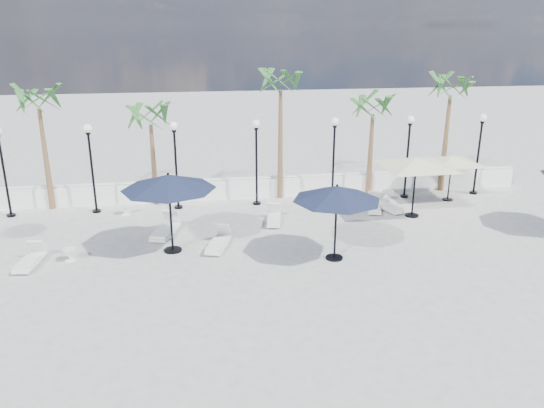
{
  "coord_description": "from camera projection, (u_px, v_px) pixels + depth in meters",
  "views": [
    {
      "loc": [
        -2.77,
        -16.05,
        7.69
      ],
      "look_at": [
        0.01,
        2.04,
        1.5
      ],
      "focal_mm": 35.0,
      "sensor_mm": 36.0,
      "label": 1
    }
  ],
  "objects": [
    {
      "name": "palm_4",
      "position": [
        451.0,
        93.0,
        24.53
      ],
      "size": [
        2.6,
        2.6,
        5.7
      ],
      "color": "brown",
      "rests_on": "ground"
    },
    {
      "name": "lamppost_4",
      "position": [
        334.0,
        148.0,
        23.68
      ],
      "size": [
        0.36,
        0.36,
        3.84
      ],
      "color": "black",
      "rests_on": "ground"
    },
    {
      "name": "side_table_2",
      "position": [
        388.0,
        195.0,
        24.2
      ],
      "size": [
        0.54,
        0.54,
        0.52
      ],
      "color": "silver",
      "rests_on": "ground"
    },
    {
      "name": "side_table_1",
      "position": [
        125.0,
        209.0,
        22.58
      ],
      "size": [
        0.45,
        0.45,
        0.44
      ],
      "color": "silver",
      "rests_on": "ground"
    },
    {
      "name": "lamppost_0",
      "position": [
        2.0,
        159.0,
        21.67
      ],
      "size": [
        0.36,
        0.36,
        3.84
      ],
      "color": "black",
      "rests_on": "ground"
    },
    {
      "name": "palm_1",
      "position": [
        150.0,
        121.0,
        22.87
      ],
      "size": [
        2.6,
        2.6,
        4.7
      ],
      "color": "brown",
      "rests_on": "ground"
    },
    {
      "name": "parasol_navy_mid",
      "position": [
        337.0,
        194.0,
        17.64
      ],
      "size": [
        3.0,
        3.0,
        2.69
      ],
      "color": "black",
      "rests_on": "ground"
    },
    {
      "name": "lounger_1",
      "position": [
        166.0,
        229.0,
        20.35
      ],
      "size": [
        1.17,
        2.05,
        0.73
      ],
      "rotation": [
        0.0,
        0.0,
        -0.3
      ],
      "color": "silver",
      "rests_on": "ground"
    },
    {
      "name": "lamppost_5",
      "position": [
        408.0,
        145.0,
        24.18
      ],
      "size": [
        0.36,
        0.36,
        3.84
      ],
      "color": "black",
      "rests_on": "ground"
    },
    {
      "name": "lounger_5",
      "position": [
        274.0,
        218.0,
        21.66
      ],
      "size": [
        0.82,
        1.71,
        0.62
      ],
      "rotation": [
        0.0,
        0.0,
        -0.18
      ],
      "color": "silver",
      "rests_on": "ground"
    },
    {
      "name": "lamppost_3",
      "position": [
        256.0,
        150.0,
        23.18
      ],
      "size": [
        0.36,
        0.36,
        3.84
      ],
      "color": "black",
      "rests_on": "ground"
    },
    {
      "name": "lounger_6",
      "position": [
        374.0,
        206.0,
        23.12
      ],
      "size": [
        1.0,
        1.78,
        0.63
      ],
      "rotation": [
        0.0,
        0.0,
        -0.29
      ],
      "color": "silver",
      "rests_on": "ground"
    },
    {
      "name": "balustrade",
      "position": [
        254.0,
        188.0,
        24.76
      ],
      "size": [
        26.0,
        0.3,
        1.01
      ],
      "color": "white",
      "rests_on": "ground"
    },
    {
      "name": "palm_3",
      "position": [
        373.0,
        111.0,
        24.25
      ],
      "size": [
        2.6,
        2.6,
        4.9
      ],
      "color": "brown",
      "rests_on": "ground"
    },
    {
      "name": "lamppost_6",
      "position": [
        480.0,
        143.0,
        24.69
      ],
      "size": [
        0.36,
        0.36,
        3.84
      ],
      "color": "black",
      "rests_on": "ground"
    },
    {
      "name": "palm_2",
      "position": [
        281.0,
        87.0,
        23.26
      ],
      "size": [
        2.6,
        2.6,
        6.1
      ],
      "color": "brown",
      "rests_on": "ground"
    },
    {
      "name": "parasol_cream_sq_a",
      "position": [
        417.0,
        158.0,
        21.68
      ],
      "size": [
        5.58,
        5.58,
        2.74
      ],
      "color": "black",
      "rests_on": "ground"
    },
    {
      "name": "lounger_4",
      "position": [
        388.0,
        206.0,
        23.11
      ],
      "size": [
        1.01,
        1.73,
        0.62
      ],
      "rotation": [
        0.0,
        0.0,
        0.32
      ],
      "color": "silver",
      "rests_on": "ground"
    },
    {
      "name": "side_table_0",
      "position": [
        70.0,
        254.0,
        18.13
      ],
      "size": [
        0.46,
        0.46,
        0.45
      ],
      "color": "silver",
      "rests_on": "ground"
    },
    {
      "name": "lamppost_2",
      "position": [
        175.0,
        153.0,
        22.67
      ],
      "size": [
        0.36,
        0.36,
        3.84
      ],
      "color": "black",
      "rests_on": "ground"
    },
    {
      "name": "parasol_navy_left",
      "position": [
        169.0,
        182.0,
        18.19
      ],
      "size": [
        3.3,
        3.3,
        2.91
      ],
      "color": "black",
      "rests_on": "ground"
    },
    {
      "name": "ground",
      "position": [
        281.0,
        265.0,
        17.89
      ],
      "size": [
        100.0,
        100.0,
        0.0
      ],
      "primitive_type": "plane",
      "color": "gray",
      "rests_on": "ground"
    },
    {
      "name": "parasol_cream_sq_b",
      "position": [
        452.0,
        156.0,
        23.87
      ],
      "size": [
        4.51,
        4.51,
        2.26
      ],
      "color": "black",
      "rests_on": "ground"
    },
    {
      "name": "lounger_2",
      "position": [
        30.0,
        260.0,
        17.78
      ],
      "size": [
        0.77,
        1.73,
        0.62
      ],
      "rotation": [
        0.0,
        0.0,
        -0.14
      ],
      "color": "silver",
      "rests_on": "ground"
    },
    {
      "name": "lamppost_1",
      "position": [
        91.0,
        156.0,
        22.17
      ],
      "size": [
        0.36,
        0.36,
        3.84
      ],
      "color": "black",
      "rests_on": "ground"
    },
    {
      "name": "palm_0",
      "position": [
        38.0,
        105.0,
        21.98
      ],
      "size": [
        2.6,
        2.6,
        5.5
      ],
      "color": "brown",
      "rests_on": "ground"
    },
    {
      "name": "lounger_3",
      "position": [
        218.0,
        242.0,
        19.18
      ],
      "size": [
        1.08,
        1.85,
        0.66
      ],
      "rotation": [
        0.0,
        0.0,
        -0.31
      ],
      "color": "silver",
      "rests_on": "ground"
    }
  ]
}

